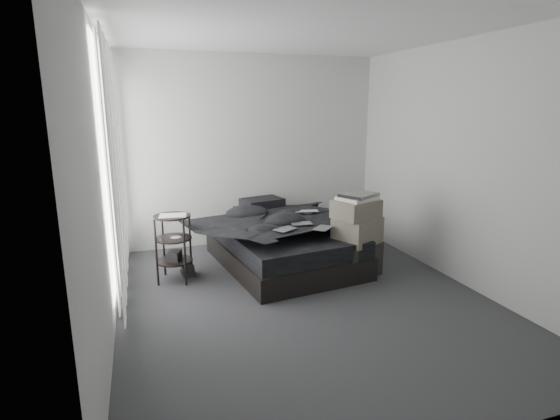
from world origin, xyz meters
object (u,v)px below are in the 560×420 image
object	(u,v)px
side_stand	(174,249)
box_lower	(355,259)
bed	(284,254)
laptop	(307,207)

from	to	relation	value
side_stand	box_lower	xyz separation A→B (m)	(1.99, -0.48, -0.18)
bed	side_stand	world-z (taller)	side_stand
box_lower	laptop	bearing A→B (deg)	116.55
bed	box_lower	size ratio (longest dim) A/B	3.57
bed	box_lower	bearing A→B (deg)	-48.37
side_stand	box_lower	distance (m)	2.05
side_stand	bed	bearing A→B (deg)	4.24
bed	side_stand	xyz separation A→B (m)	(-1.32, -0.10, 0.24)
laptop	side_stand	bearing A→B (deg)	-163.10
bed	side_stand	size ratio (longest dim) A/B	2.52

